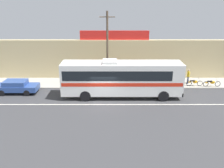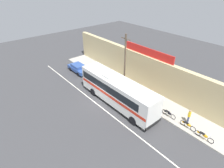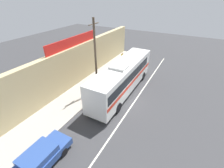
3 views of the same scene
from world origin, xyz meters
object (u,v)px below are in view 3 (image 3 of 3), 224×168
object	(u,v)px
utility_pole	(96,57)
motorcycle_blue	(134,56)
intercity_bus	(123,76)
parked_car	(40,158)
motorcycle_green	(122,65)
pedestrian_far_left	(122,57)
motorcycle_orange	(128,60)

from	to	relation	value
utility_pole	motorcycle_blue	size ratio (longest dim) A/B	4.13
intercity_bus	motorcycle_blue	world-z (taller)	intercity_bus
intercity_bus	utility_pole	world-z (taller)	utility_pole
parked_car	motorcycle_blue	bearing A→B (deg)	4.39
motorcycle_blue	motorcycle_green	bearing A→B (deg)	177.13
intercity_bus	pedestrian_far_left	bearing A→B (deg)	24.77
motorcycle_green	pedestrian_far_left	bearing A→B (deg)	23.05
motorcycle_orange	motorcycle_green	size ratio (longest dim) A/B	1.01
motorcycle_orange	motorcycle_blue	xyz separation A→B (m)	(1.88, -0.18, 0.00)
motorcycle_orange	motorcycle_green	bearing A→B (deg)	179.04
motorcycle_green	motorcycle_blue	bearing A→B (deg)	-2.87
motorcycle_orange	pedestrian_far_left	size ratio (longest dim) A/B	1.10
motorcycle_green	pedestrian_far_left	size ratio (longest dim) A/B	1.09
motorcycle_blue	pedestrian_far_left	bearing A→B (deg)	155.55
motorcycle_green	utility_pole	bearing A→B (deg)	-178.28
motorcycle_blue	pedestrian_far_left	xyz separation A→B (m)	(-2.34, 1.06, 0.55)
parked_car	utility_pole	bearing A→B (deg)	9.65
parked_car	utility_pole	xyz separation A→B (m)	(9.55, 1.62, 3.61)
parked_car	pedestrian_far_left	world-z (taller)	pedestrian_far_left
motorcycle_blue	pedestrian_far_left	world-z (taller)	pedestrian_far_left
intercity_bus	motorcycle_orange	size ratio (longest dim) A/B	6.44
utility_pole	motorcycle_orange	bearing A→B (deg)	1.05
motorcycle_blue	motorcycle_green	size ratio (longest dim) A/B	1.08
intercity_bus	pedestrian_far_left	size ratio (longest dim) A/B	7.09
utility_pole	motorcycle_green	xyz separation A→B (m)	(7.29, 0.22, -3.78)
intercity_bus	motorcycle_green	bearing A→B (deg)	25.34
motorcycle_blue	intercity_bus	bearing A→B (deg)	-165.82
utility_pole	pedestrian_far_left	xyz separation A→B (m)	(9.28, 1.06, -3.23)
pedestrian_far_left	utility_pole	bearing A→B (deg)	-173.46
motorcycle_green	parked_car	bearing A→B (deg)	-173.76
motorcycle_blue	motorcycle_green	xyz separation A→B (m)	(-4.32, 0.22, 0.00)
motorcycle_orange	parked_car	bearing A→B (deg)	-174.66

